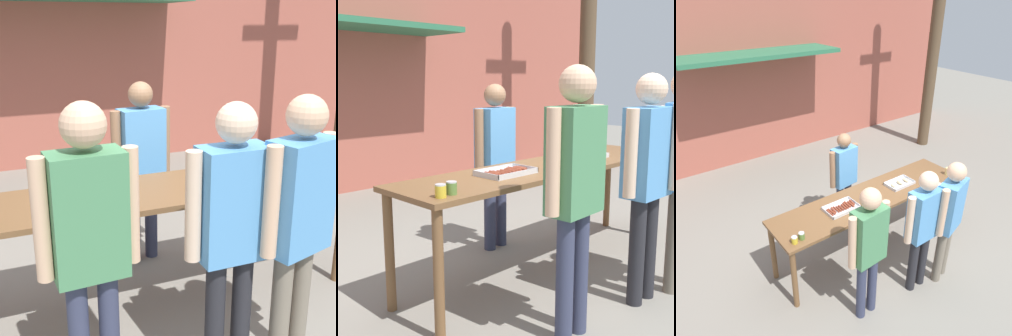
{
  "view_description": "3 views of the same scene",
  "coord_description": "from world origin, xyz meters",
  "views": [
    {
      "loc": [
        -1.23,
        -3.01,
        2.12
      ],
      "look_at": [
        0.0,
        0.0,
        1.09
      ],
      "focal_mm": 50.0,
      "sensor_mm": 36.0,
      "label": 1
    },
    {
      "loc": [
        -3.1,
        -2.55,
        1.67
      ],
      "look_at": [
        -0.54,
        -0.01,
        0.99
      ],
      "focal_mm": 50.0,
      "sensor_mm": 36.0,
      "label": 2
    },
    {
      "loc": [
        -2.61,
        -2.9,
        3.45
      ],
      "look_at": [
        0.04,
        0.7,
        1.06
      ],
      "focal_mm": 35.0,
      "sensor_mm": 36.0,
      "label": 3
    }
  ],
  "objects": [
    {
      "name": "ground_plane",
      "position": [
        0.0,
        0.0,
        0.0
      ],
      "size": [
        24.0,
        24.0,
        0.0
      ],
      "primitive_type": "plane",
      "color": "gray"
    },
    {
      "name": "building_facade_back",
      "position": [
        0.0,
        3.98,
        2.26
      ],
      "size": [
        12.0,
        1.11,
        4.5
      ],
      "color": "#A85647",
      "rests_on": "ground"
    },
    {
      "name": "serving_table",
      "position": [
        0.0,
        0.0,
        0.84
      ],
      "size": [
        2.98,
        0.71,
        0.94
      ],
      "color": "brown",
      "rests_on": "ground"
    },
    {
      "name": "food_tray_sausages",
      "position": [
        -0.53,
        -0.01,
        0.95
      ],
      "size": [
        0.45,
        0.29,
        0.04
      ],
      "color": "silver",
      "rests_on": "serving_table"
    },
    {
      "name": "food_tray_buns",
      "position": [
        0.55,
        -0.01,
        0.96
      ],
      "size": [
        0.42,
        0.26,
        0.06
      ],
      "color": "silver",
      "rests_on": "serving_table"
    },
    {
      "name": "person_server_behind_table",
      "position": [
        0.04,
        0.7,
        0.98
      ],
      "size": [
        0.55,
        0.25,
        1.63
      ],
      "rotation": [
        0.0,
        0.0,
        0.12
      ],
      "color": "#333851",
      "rests_on": "ground"
    },
    {
      "name": "person_customer_holding_hotdog",
      "position": [
        -0.78,
        -0.86,
        1.07
      ],
      "size": [
        0.55,
        0.23,
        1.76
      ],
      "rotation": [
        0.0,
        0.0,
        3.19
      ],
      "color": "#333851",
      "rests_on": "ground"
    },
    {
      "name": "person_customer_with_cup",
      "position": [
        0.39,
        -1.01,
        1.05
      ],
      "size": [
        0.56,
        0.31,
        1.75
      ],
      "rotation": [
        0.0,
        0.0,
        3.41
      ],
      "color": "#756B5B",
      "rests_on": "ground"
    },
    {
      "name": "person_customer_waiting_in_line",
      "position": [
        0.01,
        -0.93,
        1.03
      ],
      "size": [
        0.57,
        0.22,
        1.72
      ],
      "rotation": [
        0.0,
        0.0,
        3.14
      ],
      "color": "#232328",
      "rests_on": "ground"
    }
  ]
}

